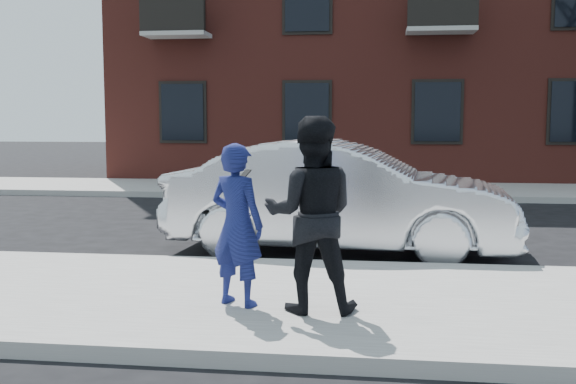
# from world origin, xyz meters

# --- Properties ---
(ground) EXTENTS (100.00, 100.00, 0.00)m
(ground) POSITION_xyz_m (0.00, 0.00, 0.00)
(ground) COLOR black
(ground) RESTS_ON ground
(near_sidewalk) EXTENTS (50.00, 3.50, 0.15)m
(near_sidewalk) POSITION_xyz_m (0.00, -0.25, 0.07)
(near_sidewalk) COLOR gray
(near_sidewalk) RESTS_ON ground
(near_curb) EXTENTS (50.00, 0.10, 0.15)m
(near_curb) POSITION_xyz_m (0.00, 1.55, 0.07)
(near_curb) COLOR #999691
(near_curb) RESTS_ON ground
(far_sidewalk) EXTENTS (50.00, 3.50, 0.15)m
(far_sidewalk) POSITION_xyz_m (0.00, 11.25, 0.07)
(far_sidewalk) COLOR gray
(far_sidewalk) RESTS_ON ground
(far_curb) EXTENTS (50.00, 0.10, 0.15)m
(far_curb) POSITION_xyz_m (0.00, 9.45, 0.07)
(far_curb) COLOR #999691
(far_curb) RESTS_ON ground
(apartment_building) EXTENTS (24.30, 10.30, 12.30)m
(apartment_building) POSITION_xyz_m (2.00, 18.00, 6.16)
(apartment_building) COLOR maroon
(apartment_building) RESTS_ON ground
(silver_sedan) EXTENTS (5.21, 2.19, 1.67)m
(silver_sedan) POSITION_xyz_m (-2.15, 2.81, 0.84)
(silver_sedan) COLOR silver
(silver_sedan) RESTS_ON ground
(man_hoodie) EXTENTS (0.69, 0.59, 1.61)m
(man_hoodie) POSITION_xyz_m (-3.00, -0.64, 0.95)
(man_hoodie) COLOR navy
(man_hoodie) RESTS_ON near_sidewalk
(man_peacoat) EXTENTS (0.96, 0.78, 1.87)m
(man_peacoat) POSITION_xyz_m (-2.26, -0.75, 1.08)
(man_peacoat) COLOR black
(man_peacoat) RESTS_ON near_sidewalk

